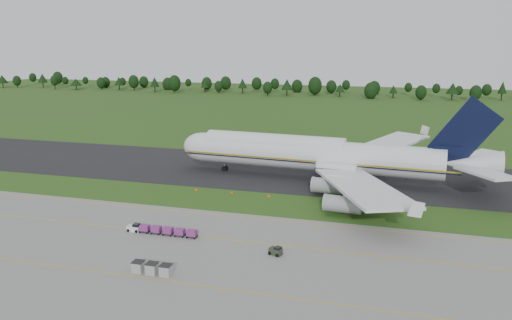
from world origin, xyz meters
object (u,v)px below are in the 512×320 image
(aircraft, at_px, (320,155))
(edge_markers, at_px, (232,193))
(baggage_train, at_px, (161,230))
(uld_row, at_px, (152,268))
(utility_cart, at_px, (276,251))

(aircraft, xyz_separation_m, edge_markers, (-18.39, -18.51, -6.43))
(aircraft, relative_size, baggage_train, 5.86)
(aircraft, bearing_deg, baggage_train, -117.10)
(edge_markers, bearing_deg, aircraft, 45.18)
(uld_row, xyz_separation_m, edge_markers, (-0.81, 42.90, -0.67))
(baggage_train, bearing_deg, uld_row, -68.74)
(baggage_train, distance_m, edge_markers, 28.02)
(uld_row, bearing_deg, utility_cart, 35.09)
(baggage_train, bearing_deg, aircraft, 62.90)
(uld_row, height_order, edge_markers, uld_row)
(aircraft, bearing_deg, edge_markers, -134.82)
(aircraft, xyz_separation_m, uld_row, (-17.58, -61.41, -5.76))
(uld_row, relative_size, edge_markers, 0.35)
(baggage_train, bearing_deg, edge_markers, 79.37)
(baggage_train, height_order, edge_markers, baggage_train)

